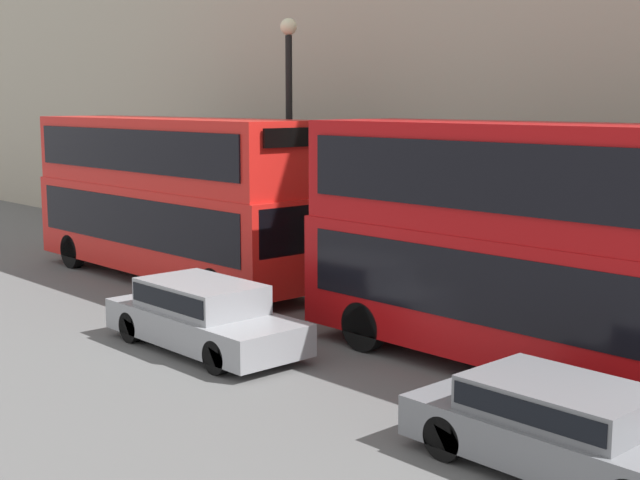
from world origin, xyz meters
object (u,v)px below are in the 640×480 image
car_hatchback (203,314)px  pedestrian (542,298)px  car_dark_sedan (564,426)px  bus_second_in_queue (170,192)px  bus_leading (560,242)px

car_hatchback → pedestrian: 7.19m
car_dark_sedan → car_hatchback: (-0.00, 8.19, 0.06)m
bus_second_in_queue → car_dark_sedan: size_ratio=2.39×
bus_leading → pedestrian: bearing=37.3°
car_hatchback → pedestrian: size_ratio=2.82×
bus_second_in_queue → car_dark_sedan: 14.97m
bus_leading → car_dark_sedan: size_ratio=2.41×
car_dark_sedan → bus_second_in_queue: bearing=76.8°
car_dark_sedan → car_hatchback: size_ratio=0.93×
car_dark_sedan → pedestrian: (6.08, 4.34, 0.09)m
pedestrian → car_dark_sedan: bearing=-144.5°
bus_second_in_queue → car_hatchback: 7.35m
bus_leading → bus_second_in_queue: size_ratio=1.01×
pedestrian → bus_second_in_queue: bearing=104.8°
car_dark_sedan → pedestrian: 7.47m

